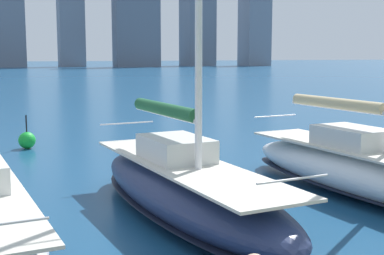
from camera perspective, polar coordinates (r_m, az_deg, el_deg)
name	(u,v)px	position (r m, az deg, el deg)	size (l,w,h in m)	color
sailboat_tan	(364,169)	(15.47, 17.92, -4.25)	(3.09, 9.68, 12.47)	silver
sailboat_forest	(185,187)	(12.72, -0.78, -6.40)	(3.00, 9.11, 10.86)	navy
channel_buoy	(27,140)	(23.16, -17.19, -1.30)	(0.70, 0.70, 1.40)	green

